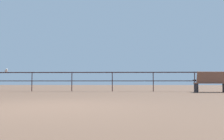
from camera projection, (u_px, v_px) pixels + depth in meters
ground_plane at (45, 107)px, 4.46m from camera, size 60.00×60.00×0.00m
pier_railing at (92, 77)px, 11.89m from camera, size 18.82×0.05×1.00m
bench_near_left at (211, 81)px, 10.74m from camera, size 1.50×0.74×0.96m
seagull_on_rail at (6, 70)px, 12.05m from camera, size 0.29×0.33×0.18m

